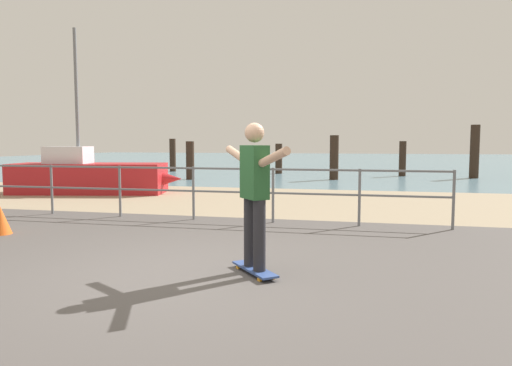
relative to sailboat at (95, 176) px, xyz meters
The scene contains 14 objects.
ground_plane 10.23m from the sailboat, 55.57° to the right, with size 24.00×10.00×0.04m, color #514C49.
beach_strip 5.81m from the sailboat, ahead, with size 24.00×6.00×0.04m, color tan.
sea_surface 28.18m from the sailboat, 78.17° to the left, with size 72.00×50.00×0.04m, color slate.
railing_fence 5.38m from the sailboat, 45.41° to the right, with size 11.07×0.05×1.05m.
sailboat is the anchor object (origin of this frame).
skateboard 9.79m from the sailboat, 47.68° to the right, with size 0.67×0.74×0.08m.
skateboarder 9.80m from the sailboat, 47.68° to the right, with size 1.00×1.16×1.65m.
groyne_post_0 10.51m from the sailboat, 100.71° to the left, with size 0.32×0.32×1.71m, color #332319.
groyne_post_1 5.55m from the sailboat, 80.77° to the left, with size 0.33×0.33×1.57m, color #332319.
groyne_post_2 10.55m from the sailboat, 69.28° to the left, with size 0.33×0.33×1.46m, color #332319.
groyne_post_3 9.41m from the sailboat, 45.63° to the left, with size 0.36×0.36×1.81m, color #332319.
groyne_post_4 13.33m from the sailboat, 45.02° to the left, with size 0.31×0.31×1.58m, color #332319.
groyne_post_5 15.13m from the sailboat, 35.83° to the left, with size 0.37×0.37×2.26m, color #332319.
traffic_cone 6.27m from the sailboat, 71.29° to the right, with size 0.36×0.36×0.50m, color #E55919.
Camera 1 is at (2.02, -4.89, 1.51)m, focal length 32.77 mm.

